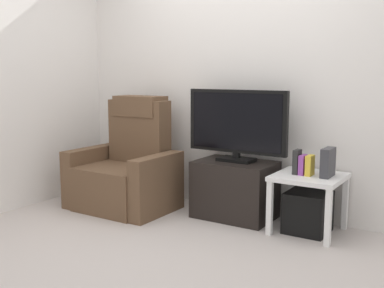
% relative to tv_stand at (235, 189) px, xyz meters
% --- Properties ---
extents(ground_plane, '(6.40, 6.40, 0.00)m').
position_rel_tv_stand_xyz_m(ground_plane, '(-0.05, -0.83, -0.26)').
color(ground_plane, '#BCB2AD').
extents(wall_back, '(6.40, 0.06, 2.60)m').
position_rel_tv_stand_xyz_m(wall_back, '(-0.05, 0.30, 1.04)').
color(wall_back, silver).
rests_on(wall_back, ground).
extents(wall_side, '(0.06, 4.48, 2.60)m').
position_rel_tv_stand_xyz_m(wall_side, '(-1.93, -0.83, 1.04)').
color(wall_side, silver).
rests_on(wall_side, ground).
extents(tv_stand, '(0.69, 0.47, 0.52)m').
position_rel_tv_stand_xyz_m(tv_stand, '(0.00, 0.00, 0.00)').
color(tv_stand, black).
rests_on(tv_stand, ground).
extents(television, '(0.95, 0.20, 0.64)m').
position_rel_tv_stand_xyz_m(television, '(0.00, 0.02, 0.60)').
color(television, black).
rests_on(television, tv_stand).
extents(recliner_armchair, '(0.98, 0.78, 1.08)m').
position_rel_tv_stand_xyz_m(recliner_armchair, '(-1.05, -0.26, 0.11)').
color(recliner_armchair, brown).
rests_on(recliner_armchair, ground).
extents(side_table, '(0.54, 0.54, 0.48)m').
position_rel_tv_stand_xyz_m(side_table, '(0.69, -0.03, 0.15)').
color(side_table, white).
rests_on(side_table, ground).
extents(subwoofer_box, '(0.34, 0.34, 0.34)m').
position_rel_tv_stand_xyz_m(subwoofer_box, '(0.69, -0.03, -0.09)').
color(subwoofer_box, black).
rests_on(subwoofer_box, ground).
extents(book_leftmost, '(0.04, 0.11, 0.20)m').
position_rel_tv_stand_xyz_m(book_leftmost, '(0.59, -0.05, 0.32)').
color(book_leftmost, '#262626').
rests_on(book_leftmost, side_table).
extents(book_middle, '(0.04, 0.11, 0.16)m').
position_rel_tv_stand_xyz_m(book_middle, '(0.64, -0.05, 0.30)').
color(book_middle, purple).
rests_on(book_middle, side_table).
extents(book_rightmost, '(0.05, 0.11, 0.17)m').
position_rel_tv_stand_xyz_m(book_rightmost, '(0.70, -0.05, 0.31)').
color(book_rightmost, gold).
rests_on(book_rightmost, side_table).
extents(game_console, '(0.07, 0.20, 0.23)m').
position_rel_tv_stand_xyz_m(game_console, '(0.84, -0.02, 0.34)').
color(game_console, '#333338').
rests_on(game_console, side_table).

